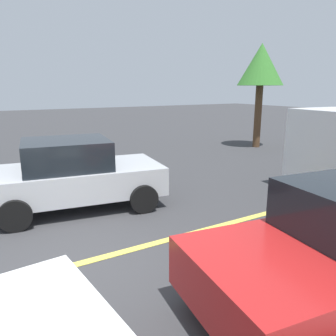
% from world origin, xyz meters
% --- Properties ---
extents(ground_plane, '(80.00, 80.00, 0.00)m').
position_xyz_m(ground_plane, '(0.00, 0.00, 0.00)').
color(ground_plane, '#38383A').
extents(lane_marking_centre, '(28.00, 0.16, 0.01)m').
position_xyz_m(lane_marking_centre, '(3.00, 0.00, 0.01)').
color(lane_marking_centre, '#E0D14C').
extents(car_silver_crossing, '(4.08, 2.57, 1.60)m').
position_xyz_m(car_silver_crossing, '(0.95, 2.62, 0.80)').
color(car_silver_crossing, '#B7BABF').
rests_on(car_silver_crossing, ground_plane).
extents(tree_left_verge, '(2.05, 2.05, 4.64)m').
position_xyz_m(tree_left_verge, '(10.53, 6.29, 3.65)').
color(tree_left_verge, '#513823').
rests_on(tree_left_verge, ground_plane).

